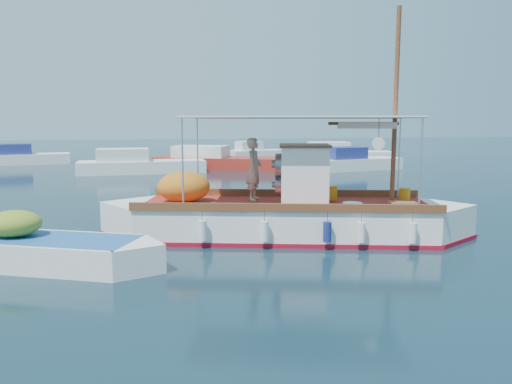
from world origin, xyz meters
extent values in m
plane|color=black|center=(0.00, 0.00, 0.00)|extent=(160.00, 160.00, 0.00)
cube|color=white|center=(-0.52, -0.14, 0.38)|extent=(8.65, 4.68, 1.21)
cube|color=white|center=(-4.50, 0.87, 0.38)|extent=(2.66, 2.66, 1.21)
cube|color=white|center=(3.47, -1.15, 0.38)|extent=(2.66, 2.66, 1.21)
cube|color=maroon|center=(-0.52, -0.14, 0.02)|extent=(8.78, 4.79, 0.20)
cube|color=#A42319|center=(-0.52, -0.14, 0.97)|extent=(8.59, 4.47, 0.07)
cube|color=brown|center=(-0.18, 1.20, 1.10)|extent=(8.11, 2.16, 0.22)
cube|color=brown|center=(-0.86, -1.48, 1.10)|extent=(8.11, 2.16, 0.22)
cube|color=white|center=(0.02, -0.27, 1.81)|extent=(1.63, 1.71, 1.65)
cube|color=brown|center=(0.02, -0.27, 2.67)|extent=(1.76, 1.84, 0.07)
cylinder|color=slate|center=(-0.76, -0.44, 2.14)|extent=(0.37, 0.59, 0.55)
cylinder|color=slate|center=(-0.59, 0.24, 2.14)|extent=(0.37, 0.59, 0.55)
cylinder|color=slate|center=(-0.68, -0.10, 1.54)|extent=(0.37, 0.59, 0.55)
cylinder|color=brown|center=(2.46, -0.89, 3.73)|extent=(0.16, 0.16, 5.48)
cylinder|color=brown|center=(1.61, -0.68, 3.29)|extent=(1.94, 0.57, 0.09)
cylinder|color=silver|center=(-2.88, 1.70, 2.22)|extent=(0.06, 0.06, 2.47)
cylinder|color=silver|center=(-3.47, -0.63, 2.22)|extent=(0.06, 0.06, 2.47)
cylinder|color=silver|center=(3.18, 0.17, 2.22)|extent=(0.06, 0.06, 2.47)
cylinder|color=silver|center=(2.59, -2.17, 2.22)|extent=(0.06, 0.06, 2.47)
cube|color=silver|center=(-0.14, -0.23, 3.48)|extent=(6.92, 4.14, 0.04)
ellipsoid|color=#C7701D|center=(-3.39, 0.59, 1.45)|extent=(1.81, 1.64, 0.92)
cube|color=orange|center=(1.01, 0.09, 1.21)|extent=(0.31, 0.26, 0.44)
cylinder|color=orange|center=(3.18, -0.28, 1.17)|extent=(0.40, 0.40, 0.37)
cube|color=brown|center=(2.57, -1.37, 1.05)|extent=(0.81, 0.65, 0.13)
cylinder|color=#B2B2B2|center=(1.14, -1.18, 1.05)|extent=(0.67, 0.67, 0.13)
cylinder|color=white|center=(1.54, -1.85, 2.77)|extent=(0.33, 0.11, 0.33)
cylinder|color=white|center=(-3.02, -1.09, 0.49)|extent=(0.27, 0.27, 0.53)
cylinder|color=navy|center=(0.17, -1.90, 0.49)|extent=(0.27, 0.27, 0.53)
cylinder|color=white|center=(2.30, -2.44, 0.49)|extent=(0.27, 0.27, 0.53)
imported|color=#AA9F8D|center=(-1.29, 0.58, 1.93)|extent=(0.70, 0.81, 1.87)
cube|color=white|center=(-6.78, -1.92, 0.24)|extent=(4.67, 3.28, 0.85)
cube|color=white|center=(-4.78, -2.78, 0.24)|extent=(1.56, 1.56, 0.85)
cube|color=#21579B|center=(-6.78, -1.92, 0.64)|extent=(4.59, 3.11, 0.05)
ellipsoid|color=olive|center=(-7.47, -1.62, 0.97)|extent=(1.55, 1.43, 0.62)
cube|color=silver|center=(-5.06, 19.16, 0.30)|extent=(8.16, 2.83, 1.00)
cube|color=silver|center=(-6.26, 19.10, 1.20)|extent=(3.32, 2.21, 0.80)
cube|color=maroon|center=(0.27, 21.28, 0.30)|extent=(9.56, 6.23, 1.00)
cube|color=silver|center=(-0.99, 21.83, 1.20)|extent=(4.33, 3.65, 0.80)
cube|color=silver|center=(9.40, 18.40, 0.30)|extent=(6.80, 3.62, 1.00)
cube|color=navy|center=(8.45, 18.18, 1.20)|extent=(2.94, 2.41, 0.80)
cube|color=silver|center=(11.41, 26.03, 0.30)|extent=(8.58, 3.74, 1.00)
cube|color=silver|center=(10.18, 26.21, 1.20)|extent=(3.60, 2.66, 0.80)
cube|color=silver|center=(-14.10, 27.88, 0.30)|extent=(6.60, 3.34, 1.00)
cube|color=navy|center=(-15.03, 27.72, 1.20)|extent=(2.82, 2.36, 0.80)
cube|color=silver|center=(4.62, 29.44, 0.30)|extent=(5.37, 3.26, 1.00)
cube|color=silver|center=(3.89, 29.24, 1.20)|extent=(2.39, 2.17, 0.80)
camera|label=1|loc=(-4.16, -14.00, 3.36)|focal=35.00mm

